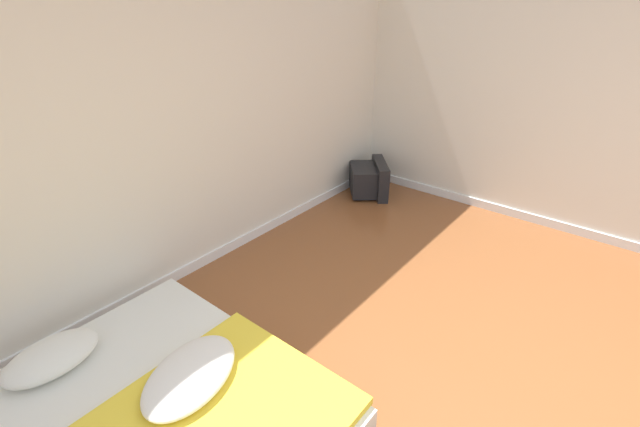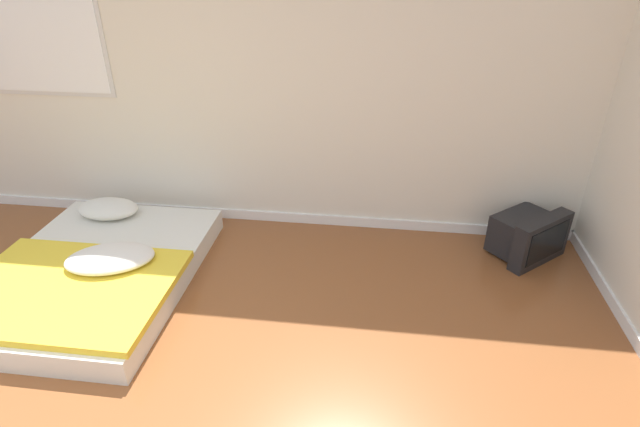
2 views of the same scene
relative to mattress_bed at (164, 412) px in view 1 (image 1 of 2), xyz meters
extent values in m
cube|color=silver|center=(0.74, 1.15, 1.18)|extent=(8.39, 0.06, 2.60)
cube|color=white|center=(0.74, 1.11, -0.07)|extent=(8.39, 0.02, 0.09)
cube|color=white|center=(3.73, -1.78, -0.07)|extent=(0.02, 8.21, 0.09)
cube|color=silver|center=(0.00, 0.02, -0.03)|extent=(1.38, 1.85, 0.17)
ellipsoid|color=silver|center=(-0.24, 0.72, 0.13)|extent=(0.52, 0.34, 0.14)
ellipsoid|color=silver|center=(0.17, -0.03, 0.15)|extent=(0.71, 0.57, 0.11)
cube|color=black|center=(3.22, 0.88, 0.06)|extent=(0.54, 0.52, 0.31)
cube|color=black|center=(3.35, 0.73, 0.08)|extent=(0.51, 0.47, 0.39)
cube|color=black|center=(3.39, 0.69, 0.09)|extent=(0.36, 0.31, 0.28)
camera|label=1|loc=(-0.68, -1.62, 1.99)|focal=24.00mm
camera|label=2|loc=(2.06, -2.80, 2.15)|focal=28.00mm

